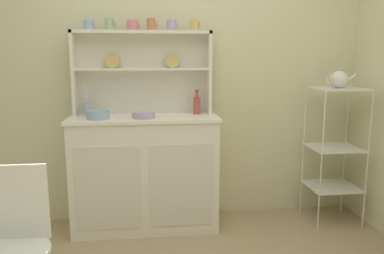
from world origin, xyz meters
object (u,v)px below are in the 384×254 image
hutch_cabinet (145,172)px  utensil_jar (88,109)px  wire_chair (15,234)px  hutch_shelf_unit (143,66)px  bowl_mixing_large (98,115)px  jam_bottle (197,105)px  bakers_rack (335,141)px  cup_sky_0 (89,25)px  porcelain_teapot (339,79)px

hutch_cabinet → utensil_jar: bearing=169.7°
wire_chair → hutch_shelf_unit: bearing=90.2°
bowl_mixing_large → jam_bottle: 0.79m
hutch_shelf_unit → bakers_rack: size_ratio=0.96×
cup_sky_0 → bowl_mixing_large: (0.06, -0.20, -0.67)m
jam_bottle → porcelain_teapot: (1.13, -0.15, 0.21)m
porcelain_teapot → hutch_cabinet: bearing=177.6°
hutch_cabinet → bakers_rack: bearing=-2.4°
jam_bottle → porcelain_teapot: bearing=-7.7°
bakers_rack → bowl_mixing_large: bakers_rack is taller
bakers_rack → wire_chair: bakers_rack is taller
hutch_cabinet → bowl_mixing_large: size_ratio=6.78×
hutch_shelf_unit → cup_sky_0: bearing=-174.1°
cup_sky_0 → hutch_shelf_unit: bearing=5.9°
wire_chair → utensil_jar: (0.21, 1.21, 0.46)m
wire_chair → cup_sky_0: bearing=105.9°
hutch_cabinet → porcelain_teapot: size_ratio=5.12×
jam_bottle → bakers_rack: bearing=-7.7°
hutch_cabinet → cup_sky_0: size_ratio=13.40×
jam_bottle → utensil_jar: 0.86m
cup_sky_0 → utensil_jar: size_ratio=0.37×
hutch_cabinet → hutch_shelf_unit: size_ratio=1.07×
wire_chair → cup_sky_0: size_ratio=9.77×
utensil_jar → bakers_rack: bearing=-4.1°
bakers_rack → porcelain_teapot: size_ratio=4.97×
utensil_jar → hutch_cabinet: bearing=-10.3°
wire_chair → bowl_mixing_large: bearing=100.7°
jam_bottle → utensil_jar: size_ratio=0.83×
cup_sky_0 → porcelain_teapot: (1.97, -0.19, -0.42)m
bowl_mixing_large → utensil_jar: bearing=121.0°
bowl_mixing_large → hutch_cabinet: bearing=12.1°
hutch_cabinet → bowl_mixing_large: bearing=-167.9°
utensil_jar → porcelain_teapot: bearing=-4.1°
jam_bottle → porcelain_teapot: 1.16m
bakers_rack → utensil_jar: size_ratio=4.81×
cup_sky_0 → utensil_jar: (-0.03, -0.04, -0.64)m
wire_chair → bakers_rack: bearing=52.4°
cup_sky_0 → jam_bottle: bearing=-2.5°
hutch_shelf_unit → bakers_rack: bearing=-8.4°
jam_bottle → wire_chair: bearing=-131.5°
hutch_shelf_unit → jam_bottle: (0.43, -0.08, -0.31)m
hutch_shelf_unit → wire_chair: size_ratio=1.28×
hutch_shelf_unit → utensil_jar: 0.55m
utensil_jar → porcelain_teapot: (1.99, -0.14, 0.22)m
hutch_cabinet → porcelain_teapot: (1.56, -0.07, 0.73)m
porcelain_teapot → bakers_rack: bearing=-0.0°
hutch_shelf_unit → jam_bottle: 0.54m
hutch_cabinet → bowl_mixing_large: (-0.34, -0.07, 0.48)m
wire_chair → porcelain_teapot: bearing=52.4°
cup_sky_0 → jam_bottle: size_ratio=0.44×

